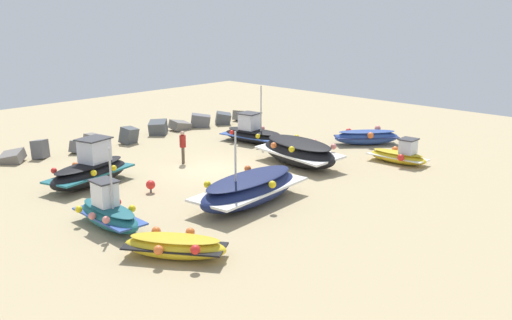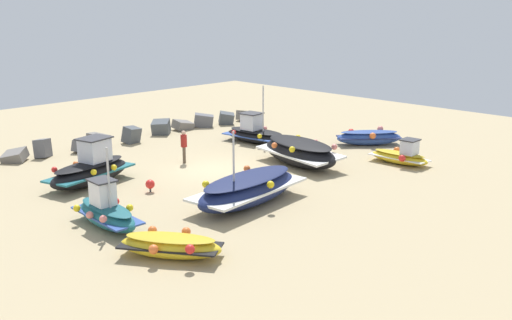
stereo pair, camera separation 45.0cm
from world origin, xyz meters
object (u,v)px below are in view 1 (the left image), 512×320
(mooring_buoy_0, at_px, (151,185))
(fishing_boat_5, at_px, (367,137))
(fishing_boat_2, at_px, (399,155))
(fishing_boat_3, at_px, (90,170))
(fishing_boat_1, at_px, (299,152))
(fishing_boat_7, at_px, (109,213))
(fishing_boat_4, at_px, (175,246))
(person_walking, at_px, (183,145))
(fishing_boat_0, at_px, (250,189))
(fishing_boat_6, at_px, (253,134))

(mooring_buoy_0, bearing_deg, fishing_boat_5, -6.74)
(fishing_boat_2, relative_size, mooring_buoy_0, 5.66)
(fishing_boat_3, relative_size, fishing_boat_5, 1.25)
(fishing_boat_1, xyz_separation_m, fishing_boat_7, (-11.31, -0.51, -0.13))
(fishing_boat_7, bearing_deg, fishing_boat_5, -86.05)
(fishing_boat_5, relative_size, fishing_boat_7, 1.03)
(fishing_boat_4, distance_m, fishing_boat_7, 3.81)
(fishing_boat_3, relative_size, person_walking, 2.72)
(person_walking, bearing_deg, fishing_boat_0, 117.84)
(fishing_boat_7, bearing_deg, fishing_boat_4, -177.87)
(fishing_boat_2, distance_m, person_walking, 10.96)
(fishing_boat_5, relative_size, person_walking, 2.17)
(fishing_boat_2, bearing_deg, fishing_boat_4, -89.40)
(fishing_boat_4, xyz_separation_m, fishing_boat_6, (13.30, 9.42, 0.13))
(fishing_boat_2, height_order, person_walking, person_walking)
(fishing_boat_5, distance_m, mooring_buoy_0, 14.05)
(mooring_buoy_0, bearing_deg, person_walking, 34.23)
(fishing_boat_2, xyz_separation_m, fishing_boat_7, (-15.12, 2.93, 0.14))
(fishing_boat_1, relative_size, fishing_boat_7, 1.47)
(fishing_boat_4, height_order, person_walking, person_walking)
(fishing_boat_0, distance_m, fishing_boat_1, 6.43)
(fishing_boat_4, bearing_deg, fishing_boat_5, -109.18)
(person_walking, relative_size, mooring_buoy_0, 3.01)
(fishing_boat_1, xyz_separation_m, fishing_boat_5, (6.13, 0.05, -0.23))
(fishing_boat_7, relative_size, mooring_buoy_0, 6.31)
(fishing_boat_0, relative_size, fishing_boat_1, 1.10)
(fishing_boat_3, bearing_deg, fishing_boat_2, -45.09)
(mooring_buoy_0, bearing_deg, fishing_boat_3, 113.02)
(fishing_boat_5, bearing_deg, fishing_boat_0, -127.90)
(fishing_boat_3, bearing_deg, person_walking, -13.82)
(fishing_boat_6, bearing_deg, fishing_boat_5, -147.87)
(person_walking, bearing_deg, mooring_buoy_0, 79.75)
(fishing_boat_2, height_order, mooring_buoy_0, fishing_boat_2)
(person_walking, height_order, mooring_buoy_0, person_walking)
(fishing_boat_3, xyz_separation_m, fishing_boat_6, (11.02, 0.59, -0.17))
(fishing_boat_0, xyz_separation_m, person_walking, (2.19, 6.87, 0.31))
(fishing_boat_0, xyz_separation_m, fishing_boat_4, (-5.35, -1.91, -0.25))
(fishing_boat_5, bearing_deg, person_walking, -163.44)
(fishing_boat_0, bearing_deg, person_walking, 66.52)
(fishing_boat_4, bearing_deg, fishing_boat_7, -33.21)
(fishing_boat_0, height_order, mooring_buoy_0, fishing_boat_0)
(fishing_boat_6, bearing_deg, fishing_boat_7, 105.76)
(person_walking, bearing_deg, fishing_boat_7, 78.93)
(fishing_boat_7, height_order, mooring_buoy_0, fishing_boat_7)
(fishing_boat_0, bearing_deg, fishing_boat_2, -11.85)
(fishing_boat_2, relative_size, fishing_boat_6, 0.75)
(fishing_boat_0, distance_m, fishing_boat_3, 7.57)
(fishing_boat_5, xyz_separation_m, mooring_buoy_0, (-13.95, 1.65, -0.10))
(fishing_boat_6, distance_m, person_walking, 5.82)
(fishing_boat_3, xyz_separation_m, mooring_buoy_0, (1.19, -2.81, -0.34))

